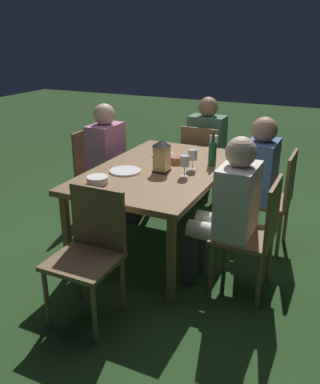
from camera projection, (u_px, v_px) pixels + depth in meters
ground_plane at (160, 244)px, 3.70m from camera, size 16.00×16.00×0.00m
dining_table at (160, 174)px, 3.46m from camera, size 1.63×1.01×0.72m
chair_side_left_a at (96, 168)px, 4.19m from camera, size 0.42×0.40×0.87m
person_in_pink at (112, 156)px, 4.05m from camera, size 0.38×0.47×1.15m
chair_side_right_b at (254, 232)px, 2.86m from camera, size 0.42×0.40×0.87m
person_in_cream at (228, 207)px, 2.88m from camera, size 0.38×0.47×1.15m
chair_side_right_a at (274, 196)px, 3.47m from camera, size 0.42×0.40×0.87m
person_in_blue at (253, 176)px, 3.50m from camera, size 0.38×0.47×1.15m
chair_head_far at (89, 249)px, 2.63m from camera, size 0.40×0.42×0.87m
chair_head_near at (202, 161)px, 4.42m from camera, size 0.40×0.42×0.87m
person_in_green at (209, 143)px, 4.53m from camera, size 0.48×0.38×1.15m
lantern_centerpiece at (162, 154)px, 3.30m from camera, size 0.15×0.15×0.27m
green_bottle_on_table at (212, 153)px, 3.47m from camera, size 0.07×0.07×0.29m
wine_glass_a at (214, 141)px, 3.81m from camera, size 0.08×0.08×0.17m
wine_glass_b at (185, 162)px, 3.20m from camera, size 0.08×0.08×0.17m
wine_glass_c at (193, 156)px, 3.36m from camera, size 0.08×0.08×0.17m
plate_a at (163, 155)px, 3.77m from camera, size 0.21×0.21×0.01m
plate_b at (125, 171)px, 3.34m from camera, size 0.26×0.26×0.01m
bowl_olives at (177, 159)px, 3.57m from camera, size 0.15×0.15×0.06m
bowl_bread at (97, 180)px, 3.08m from camera, size 0.16×0.16×0.05m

